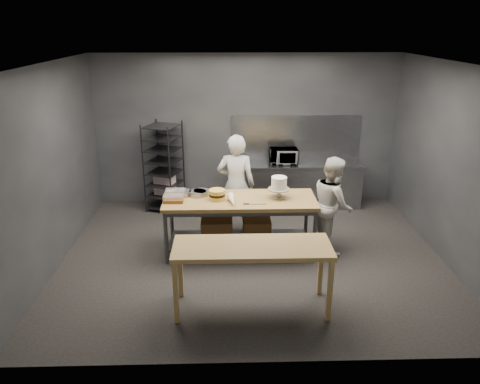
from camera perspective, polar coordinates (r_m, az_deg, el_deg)
The scene contains 16 objects.
ground at distance 7.59m, azimuth 1.48°, elevation -7.80°, with size 6.00×6.00×0.00m, color black.
back_wall at distance 9.43m, azimuth 0.74°, elevation 7.51°, with size 6.00×0.04×3.00m, color #4C4F54.
work_table at distance 7.52m, azimuth -0.31°, elevation -3.25°, with size 2.40×0.90×0.92m.
near_counter at distance 5.94m, azimuth 1.49°, elevation -7.29°, with size 2.00×0.70×0.90m.
back_counter at distance 9.51m, azimuth 6.83°, elevation 0.90°, with size 2.60×0.60×0.90m.
splashback_panel at distance 9.54m, azimuth 6.79°, elevation 6.59°, with size 2.60×0.02×0.90m, color slate.
speed_rack at distance 9.29m, azimuth -9.25°, elevation 2.93°, with size 0.79×0.82×1.75m.
chef_behind at distance 8.07m, azimuth -0.49°, elevation 0.85°, with size 0.65×0.43×1.79m, color silver.
chef_right at distance 7.68m, azimuth 11.21°, elevation -1.43°, with size 0.76×0.59×1.56m, color silver.
microwave at distance 9.29m, azimuth 5.34°, elevation 4.37°, with size 0.54×0.37×0.30m, color black.
frosted_cake_stand at distance 7.35m, azimuth 4.77°, elevation 0.88°, with size 0.34×0.34×0.35m.
layer_cake at distance 7.32m, azimuth -2.82°, elevation -0.32°, with size 0.26×0.26×0.16m.
cake_pans at distance 7.54m, azimuth -5.65°, elevation -0.12°, with size 0.58×0.31×0.07m.
piping_bag at distance 7.14m, azimuth -0.96°, elevation -1.02°, with size 0.12×0.12×0.38m, color white.
offset_spatula at distance 7.14m, azimuth 1.46°, elevation -1.48°, with size 0.36×0.02×0.02m.
pastry_clamshells at distance 7.41m, azimuth -8.01°, elevation -0.44°, with size 0.31×0.45×0.11m.
Camera 1 is at (-0.39, -6.70, 3.54)m, focal length 35.00 mm.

